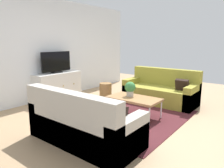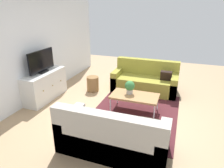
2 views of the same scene
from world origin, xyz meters
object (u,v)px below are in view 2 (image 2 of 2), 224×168
(coffee_table, at_px, (135,96))
(potted_plant, at_px, (130,87))
(wicker_basket, at_px, (93,84))
(couch_right_side, at_px, (145,81))
(tv_console, at_px, (45,86))
(flat_screen_tv, at_px, (41,62))
(couch_left_side, at_px, (112,138))

(coffee_table, height_order, potted_plant, potted_plant)
(potted_plant, bearing_deg, wicker_basket, 60.10)
(couch_right_side, relative_size, coffee_table, 1.68)
(potted_plant, bearing_deg, tv_console, 93.90)
(coffee_table, distance_m, flat_screen_tv, 2.49)
(potted_plant, xyz_separation_m, flat_screen_tv, (-0.15, 2.27, 0.43))
(couch_left_side, bearing_deg, coffee_table, -0.25)
(potted_plant, xyz_separation_m, wicker_basket, (0.75, 1.30, -0.38))
(couch_right_side, bearing_deg, coffee_table, -179.72)
(tv_console, xyz_separation_m, wicker_basket, (0.90, -0.95, -0.16))
(couch_left_side, distance_m, tv_console, 2.76)
(couch_left_side, relative_size, tv_console, 1.36)
(coffee_table, height_order, tv_console, tv_console)
(couch_right_side, bearing_deg, wicker_basket, 111.57)
(couch_left_side, bearing_deg, wicker_basket, 31.67)
(coffee_table, relative_size, potted_plant, 3.47)
(potted_plant, relative_size, tv_console, 0.23)
(coffee_table, relative_size, wicker_basket, 2.54)
(couch_right_side, xyz_separation_m, coffee_table, (-1.36, -0.01, 0.10))
(potted_plant, distance_m, flat_screen_tv, 2.31)
(tv_console, bearing_deg, couch_left_side, -120.74)
(potted_plant, bearing_deg, couch_right_side, -5.62)
(coffee_table, height_order, wicker_basket, wicker_basket)
(couch_right_side, distance_m, wicker_basket, 1.54)
(tv_console, bearing_deg, potted_plant, -86.10)
(potted_plant, height_order, flat_screen_tv, flat_screen_tv)
(flat_screen_tv, bearing_deg, tv_console, -90.00)
(wicker_basket, bearing_deg, tv_console, 133.45)
(couch_left_side, xyz_separation_m, tv_console, (1.41, 2.37, 0.08))
(tv_console, bearing_deg, couch_right_side, -58.37)
(potted_plant, height_order, tv_console, tv_console)
(coffee_table, xyz_separation_m, tv_console, (-0.10, 2.38, -0.02))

